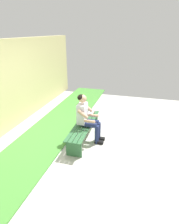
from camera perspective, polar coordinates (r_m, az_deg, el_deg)
ground_plane at (r=4.11m, az=7.48°, el=-17.68°), size 10.00×7.00×0.04m
grass_strip at (r=5.52m, az=-11.79°, el=-5.97°), size 9.00×1.32×0.03m
bench_near at (r=5.01m, az=-1.65°, el=-4.49°), size 1.89×0.45×0.42m
person_seated at (r=4.79m, az=-0.77°, el=-1.32°), size 0.50×0.69×1.23m
apple at (r=5.40m, az=-0.79°, el=-0.88°), size 0.07×0.07×0.07m
book_open at (r=5.60m, az=0.35°, el=-0.24°), size 0.42×0.17×0.02m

